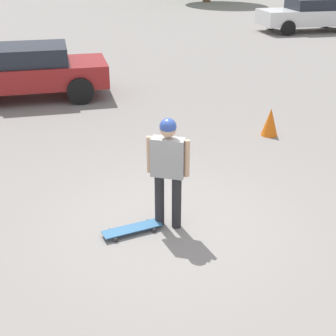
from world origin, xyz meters
TOP-DOWN VIEW (x-y plane):
  - ground_plane at (0.00, 0.00)m, footprint 220.00×220.00m
  - person at (0.00, 0.00)m, footprint 0.46×0.48m
  - skateboard at (-0.06, -0.55)m, footprint 0.30×0.87m
  - car_parked_near at (-7.44, -0.36)m, footprint 2.67×4.35m
  - car_parked_far at (-12.67, 14.00)m, footprint 3.02×5.09m
  - traffic_cone at (-2.28, 3.61)m, footprint 0.36×0.36m

SIDE VIEW (x-z plane):
  - ground_plane at x=0.00m, z-range 0.00..0.00m
  - skateboard at x=-0.06m, z-range 0.03..0.10m
  - traffic_cone at x=-2.28m, z-range 0.00..0.61m
  - car_parked_near at x=-7.44m, z-range 0.04..1.44m
  - car_parked_far at x=-12.67m, z-range 0.03..1.56m
  - person at x=0.00m, z-range 0.17..1.83m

